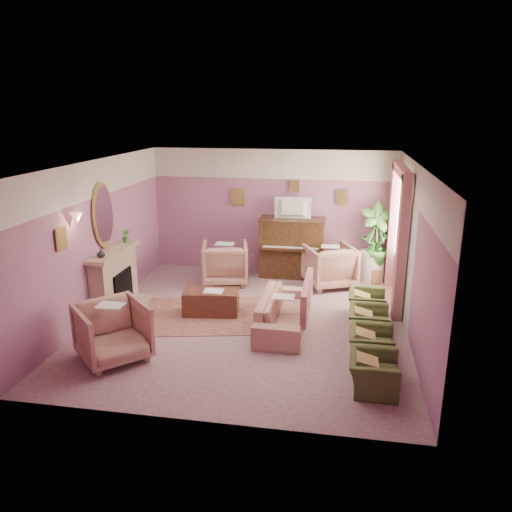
% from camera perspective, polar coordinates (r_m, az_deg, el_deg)
% --- Properties ---
extents(floor, '(5.50, 6.00, 0.01)m').
position_cam_1_polar(floor, '(8.99, -0.95, -7.51)').
color(floor, gray).
rests_on(floor, ground).
extents(ceiling, '(5.50, 6.00, 0.01)m').
position_cam_1_polar(ceiling, '(8.26, -1.05, 10.53)').
color(ceiling, white).
rests_on(ceiling, wall_back).
extents(wall_back, '(5.50, 0.02, 2.80)m').
position_cam_1_polar(wall_back, '(11.40, 1.86, 5.08)').
color(wall_back, '#7D5079').
rests_on(wall_back, floor).
extents(wall_front, '(5.50, 0.02, 2.80)m').
position_cam_1_polar(wall_front, '(5.76, -6.67, -6.73)').
color(wall_front, '#7D5079').
rests_on(wall_front, floor).
extents(wall_left, '(0.02, 6.00, 2.80)m').
position_cam_1_polar(wall_left, '(9.42, -17.67, 1.84)').
color(wall_left, '#7D5079').
rests_on(wall_left, floor).
extents(wall_right, '(0.02, 6.00, 2.80)m').
position_cam_1_polar(wall_right, '(8.46, 17.62, 0.22)').
color(wall_right, '#7D5079').
rests_on(wall_right, floor).
extents(picture_rail_band, '(5.50, 0.01, 0.65)m').
position_cam_1_polar(picture_rail_band, '(11.22, 1.90, 10.46)').
color(picture_rail_band, beige).
rests_on(picture_rail_band, wall_back).
extents(stripe_panel, '(0.01, 3.00, 2.15)m').
position_cam_1_polar(stripe_panel, '(9.78, 16.44, 0.51)').
color(stripe_panel, beige).
rests_on(stripe_panel, wall_right).
extents(fireplace_surround, '(0.30, 1.40, 1.10)m').
position_cam_1_polar(fireplace_surround, '(9.75, -15.88, -2.73)').
color(fireplace_surround, tan).
rests_on(fireplace_surround, floor).
extents(fireplace_inset, '(0.18, 0.72, 0.68)m').
position_cam_1_polar(fireplace_inset, '(9.76, -15.28, -3.60)').
color(fireplace_inset, black).
rests_on(fireplace_inset, floor).
extents(fire_ember, '(0.06, 0.54, 0.10)m').
position_cam_1_polar(fire_ember, '(9.81, -14.98, -4.61)').
color(fire_ember, '#F05D32').
rests_on(fire_ember, floor).
extents(mantel_shelf, '(0.40, 1.55, 0.07)m').
position_cam_1_polar(mantel_shelf, '(9.58, -15.98, 0.48)').
color(mantel_shelf, tan).
rests_on(mantel_shelf, fireplace_surround).
extents(hearth, '(0.55, 1.50, 0.02)m').
position_cam_1_polar(hearth, '(9.86, -14.58, -5.76)').
color(hearth, tan).
rests_on(hearth, floor).
extents(mirror_frame, '(0.04, 0.72, 1.20)m').
position_cam_1_polar(mirror_frame, '(9.48, -17.07, 4.47)').
color(mirror_frame, tan).
rests_on(mirror_frame, wall_left).
extents(mirror_glass, '(0.01, 0.60, 1.06)m').
position_cam_1_polar(mirror_glass, '(9.47, -16.93, 4.47)').
color(mirror_glass, silver).
rests_on(mirror_glass, wall_left).
extents(sconce_shade, '(0.20, 0.20, 0.16)m').
position_cam_1_polar(sconce_shade, '(8.50, -19.82, 4.14)').
color(sconce_shade, '#FCB382').
rests_on(sconce_shade, wall_left).
extents(piano, '(1.40, 0.60, 1.30)m').
position_cam_1_polar(piano, '(11.21, 4.12, 0.90)').
color(piano, '#3B2412').
rests_on(piano, floor).
extents(piano_keyshelf, '(1.30, 0.12, 0.06)m').
position_cam_1_polar(piano_keyshelf, '(10.85, 3.94, 0.77)').
color(piano_keyshelf, '#3B2412').
rests_on(piano_keyshelf, piano).
extents(piano_keys, '(1.20, 0.08, 0.02)m').
position_cam_1_polar(piano_keys, '(10.84, 3.94, 0.97)').
color(piano_keys, silver).
rests_on(piano_keys, piano).
extents(piano_top, '(1.45, 0.65, 0.04)m').
position_cam_1_polar(piano_top, '(11.05, 4.19, 4.20)').
color(piano_top, '#3B2412').
rests_on(piano_top, piano).
extents(television, '(0.80, 0.12, 0.48)m').
position_cam_1_polar(television, '(10.94, 4.20, 5.63)').
color(television, black).
rests_on(television, piano).
extents(print_back_left, '(0.30, 0.03, 0.38)m').
position_cam_1_polar(print_back_left, '(11.44, -2.16, 6.75)').
color(print_back_left, tan).
rests_on(print_back_left, wall_back).
extents(print_back_right, '(0.26, 0.03, 0.34)m').
position_cam_1_polar(print_back_right, '(11.18, 9.79, 6.61)').
color(print_back_right, tan).
rests_on(print_back_right, wall_back).
extents(print_back_mid, '(0.22, 0.03, 0.26)m').
position_cam_1_polar(print_back_mid, '(11.20, 4.41, 7.95)').
color(print_back_mid, tan).
rests_on(print_back_mid, wall_back).
extents(print_left_wall, '(0.03, 0.28, 0.36)m').
position_cam_1_polar(print_left_wall, '(8.31, -21.35, 1.86)').
color(print_left_wall, tan).
rests_on(print_left_wall, wall_left).
extents(window_blind, '(0.03, 1.40, 1.80)m').
position_cam_1_polar(window_blind, '(9.88, 16.39, 4.40)').
color(window_blind, white).
rests_on(window_blind, wall_right).
extents(curtain_left, '(0.16, 0.34, 2.60)m').
position_cam_1_polar(curtain_left, '(9.07, 16.27, 0.76)').
color(curtain_left, '#AC5D67').
rests_on(curtain_left, floor).
extents(curtain_right, '(0.16, 0.34, 2.60)m').
position_cam_1_polar(curtain_right, '(10.85, 15.30, 3.36)').
color(curtain_right, '#AC5D67').
rests_on(curtain_right, floor).
extents(pelmet, '(0.16, 2.20, 0.16)m').
position_cam_1_polar(pelmet, '(9.73, 16.33, 9.38)').
color(pelmet, '#AC5D67').
rests_on(pelmet, wall_right).
extents(mantel_plant, '(0.16, 0.16, 0.28)m').
position_cam_1_polar(mantel_plant, '(10.01, -14.66, 2.28)').
color(mantel_plant, '#3F7F34').
rests_on(mantel_plant, mantel_shelf).
extents(mantel_vase, '(0.16, 0.16, 0.16)m').
position_cam_1_polar(mantel_vase, '(9.11, -17.31, 0.28)').
color(mantel_vase, beige).
rests_on(mantel_vase, mantel_shelf).
extents(area_rug, '(2.82, 2.27, 0.01)m').
position_cam_1_polar(area_rug, '(9.29, -5.07, -6.71)').
color(area_rug, brown).
rests_on(area_rug, floor).
extents(coffee_table, '(1.05, 0.62, 0.45)m').
position_cam_1_polar(coffee_table, '(9.27, -5.15, -5.30)').
color(coffee_table, '#50291B').
rests_on(coffee_table, floor).
extents(table_paper, '(0.35, 0.28, 0.01)m').
position_cam_1_polar(table_paper, '(9.17, -4.88, -3.99)').
color(table_paper, silver).
rests_on(table_paper, coffee_table).
extents(sofa, '(0.66, 1.99, 0.80)m').
position_cam_1_polar(sofa, '(8.63, 3.13, -5.68)').
color(sofa, tan).
rests_on(sofa, floor).
extents(sofa_throw, '(0.10, 1.51, 0.55)m').
position_cam_1_polar(sofa_throw, '(8.53, 5.83, -4.61)').
color(sofa_throw, '#AC5D67').
rests_on(sofa_throw, sofa).
extents(floral_armchair_left, '(0.95, 0.95, 0.99)m').
position_cam_1_polar(floral_armchair_left, '(10.79, -3.56, -0.58)').
color(floral_armchair_left, tan).
rests_on(floral_armchair_left, floor).
extents(floral_armchair_right, '(0.95, 0.95, 0.99)m').
position_cam_1_polar(floral_armchair_right, '(10.70, 8.42, -0.88)').
color(floral_armchair_right, tan).
rests_on(floral_armchair_right, floor).
extents(floral_armchair_front, '(0.95, 0.95, 0.99)m').
position_cam_1_polar(floral_armchair_front, '(7.83, -16.08, -8.04)').
color(floral_armchair_front, tan).
rests_on(floral_armchair_front, floor).
extents(olive_chair_a, '(0.53, 0.76, 0.66)m').
position_cam_1_polar(olive_chair_a, '(7.03, 13.33, -12.28)').
color(olive_chair_a, '#465025').
rests_on(olive_chair_a, floor).
extents(olive_chair_b, '(0.53, 0.76, 0.66)m').
position_cam_1_polar(olive_chair_b, '(7.76, 13.02, -9.38)').
color(olive_chair_b, '#465025').
rests_on(olive_chair_b, floor).
extents(olive_chair_c, '(0.53, 0.76, 0.66)m').
position_cam_1_polar(olive_chair_c, '(8.50, 12.77, -6.99)').
color(olive_chair_c, '#465025').
rests_on(olive_chair_c, floor).
extents(olive_chair_d, '(0.53, 0.76, 0.66)m').
position_cam_1_polar(olive_chair_d, '(9.26, 12.56, -4.98)').
color(olive_chair_d, '#465025').
rests_on(olive_chair_d, floor).
extents(side_table, '(0.52, 0.52, 0.70)m').
position_cam_1_polar(side_table, '(11.19, 13.13, -1.13)').
color(side_table, silver).
rests_on(side_table, floor).
extents(side_plant_big, '(0.30, 0.30, 0.34)m').
position_cam_1_polar(side_plant_big, '(11.05, 13.31, 1.45)').
color(side_plant_big, '#3F7F34').
rests_on(side_plant_big, side_table).
extents(side_plant_small, '(0.16, 0.16, 0.28)m').
position_cam_1_polar(side_plant_small, '(10.97, 13.95, 1.13)').
color(side_plant_small, '#3F7F34').
rests_on(side_plant_small, side_table).
extents(palm_pot, '(0.34, 0.34, 0.34)m').
position_cam_1_polar(palm_pot, '(11.15, 13.29, -2.17)').
color(palm_pot, '#93613C').
rests_on(palm_pot, floor).
extents(palm_plant, '(0.76, 0.76, 1.44)m').
position_cam_1_polar(palm_plant, '(10.91, 13.60, 2.26)').
color(palm_plant, '#3F7F34').
rests_on(palm_plant, palm_pot).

